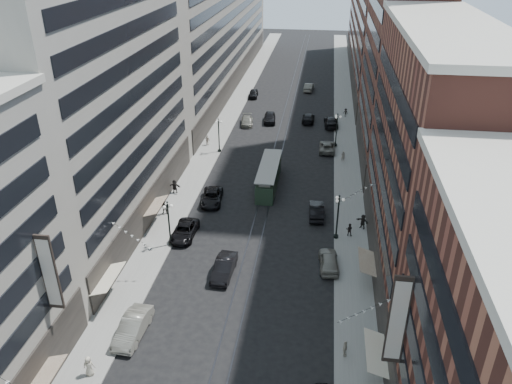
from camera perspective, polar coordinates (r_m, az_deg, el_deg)
The scene contains 37 objects.
ground at distance 83.60m, azimuth 2.71°, elevation 5.55°, with size 220.00×220.00×0.00m, color black.
sidewalk_west at distance 94.33m, azimuth -3.42°, elevation 8.19°, with size 4.00×180.00×0.15m, color gray.
sidewalk_east at distance 92.74m, azimuth 10.15°, elevation 7.46°, with size 4.00×180.00×0.15m, color gray.
rail_west at distance 92.97m, azimuth 2.88°, elevation 7.87°, with size 0.12×180.00×0.02m, color #2D2D33.
rail_east at distance 92.86m, azimuth 3.75°, elevation 7.82°, with size 0.12×180.00×0.02m, color #2D2D33.
building_west_mid at distance 58.19m, azimuth -16.81°, elevation 9.07°, with size 8.00×36.00×28.00m, color gray.
building_west_far at distance 117.11m, azimuth -4.10°, elevation 18.53°, with size 8.00×90.00×26.00m, color gray.
building_east_mid at distance 50.23m, azimuth 19.06°, elevation 3.35°, with size 8.00×30.00×24.00m, color brown.
building_east_tower at distance 74.64m, azimuth 16.61°, elevation 18.57°, with size 8.00×26.00×42.00m, color brown.
building_east_far at distance 124.15m, azimuth 13.20°, elevation 17.97°, with size 8.00×72.00×24.00m, color brown.
lamppost_sw_far at distance 55.65m, azimuth -9.93°, elevation -3.38°, with size 1.03×1.14×5.52m.
lamppost_sw_mid at distance 79.16m, azimuth -4.27°, elevation 6.61°, with size 1.03×1.14×5.52m.
lamppost_se_far at distance 56.80m, azimuth 9.33°, elevation -2.65°, with size 1.03×1.14×5.52m.
lamppost_se_mid at distance 82.25m, azimuth 9.20°, elevation 7.15°, with size 1.03×1.14×5.52m.
streetcar at distance 68.64m, azimuth 1.48°, elevation 1.77°, with size 2.53×11.45×3.17m.
car_1 at distance 46.12m, azimuth -13.91°, elevation -14.76°, with size 1.89×5.43×1.79m, color gray.
car_2 at distance 58.24m, azimuth -8.18°, elevation -4.42°, with size 2.49×5.39×1.50m, color black.
car_4 at distance 53.18m, azimuth 8.32°, elevation -7.78°, with size 1.96×4.87×1.66m, color gray.
car_5 at distance 51.72m, azimuth -3.67°, elevation -8.60°, with size 1.83×5.23×1.72m, color black.
pedestrian_1 at distance 43.57m, azimuth -18.56°, elevation -18.33°, with size 0.89×0.49×1.82m, color #BAB19A.
pedestrian_2 at distance 62.70m, azimuth -10.36°, elevation -1.73°, with size 0.94×0.52×1.94m, color black.
pedestrian_4 at distance 43.64m, azimuth 10.13°, elevation -17.20°, with size 0.90×0.41×1.54m, color #B2A994.
car_7 at distance 65.01m, azimuth -5.07°, elevation -0.59°, with size 2.55×5.53×1.54m, color black.
car_8 at distance 91.90m, azimuth -1.03°, elevation 8.14°, with size 2.05×5.05×1.46m, color #636258.
car_9 at distance 108.09m, azimuth -0.31°, elevation 11.19°, with size 1.89×4.69×1.60m, color black.
car_10 at distance 62.03m, azimuth 6.93°, elevation -2.11°, with size 1.75×5.02×1.65m, color black.
car_11 at distance 81.14m, azimuth 8.13°, elevation 5.15°, with size 2.46×5.33×1.48m, color #646359.
car_12 at distance 92.11m, azimuth 8.57°, elevation 7.97°, with size 2.42×5.96×1.73m, color black.
car_13 at distance 93.12m, azimuth 1.59°, elevation 8.49°, with size 2.08×5.17×1.76m, color black.
car_14 at distance 113.23m, azimuth 6.07°, elevation 11.83°, with size 1.81×5.18×1.71m, color #66655A.
pedestrian_5 at distance 67.65m, azimuth -9.28°, elevation 0.64°, with size 1.75×0.50×1.89m, color black.
pedestrian_6 at distance 82.70m, azimuth -5.58°, elevation 5.93°, with size 0.98×0.45×1.67m, color gray.
pedestrian_7 at distance 58.58m, azimuth 10.61°, elevation -4.23°, with size 0.76×0.42×1.56m, color black.
pedestrian_8 at distance 77.33m, azimuth 9.92°, elevation 4.06°, with size 0.62×0.41×1.69m, color gray.
pedestrian_9 at distance 97.06m, azimuth 10.21°, elevation 8.92°, with size 1.04×0.43×1.61m, color black.
car_extra_0 at distance 93.77m, azimuth 5.99°, elevation 8.42°, with size 2.17×5.35×1.55m, color black.
pedestrian_extra_1 at distance 60.19m, azimuth 12.11°, elevation -3.31°, with size 1.68×0.48×1.81m, color black.
Camera 1 is at (6.75, -17.20, 31.38)m, focal length 35.00 mm.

